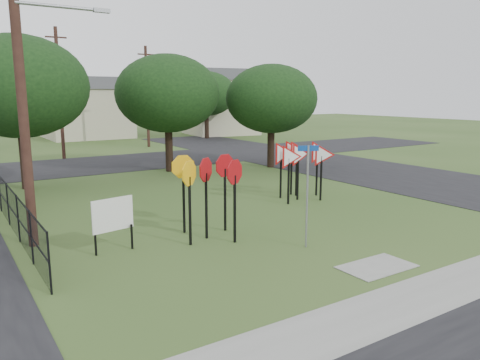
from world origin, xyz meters
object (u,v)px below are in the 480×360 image
(street_name_sign, at_px, (307,190))
(info_board, at_px, (113,217))
(stop_sign_cluster, at_px, (208,178))
(yield_sign_cluster, at_px, (300,156))

(street_name_sign, distance_m, info_board, 5.68)
(street_name_sign, height_order, stop_sign_cluster, street_name_sign)
(street_name_sign, relative_size, yield_sign_cluster, 0.95)
(stop_sign_cluster, xyz_separation_m, yield_sign_cluster, (6.15, 2.84, -0.06))
(stop_sign_cluster, bearing_deg, yield_sign_cluster, 24.81)
(stop_sign_cluster, height_order, yield_sign_cluster, stop_sign_cluster)
(street_name_sign, xyz_separation_m, info_board, (-4.96, 2.69, -0.69))
(stop_sign_cluster, relative_size, yield_sign_cluster, 0.81)
(street_name_sign, xyz_separation_m, yield_sign_cluster, (4.16, 5.27, 0.11))
(info_board, bearing_deg, street_name_sign, -28.48)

